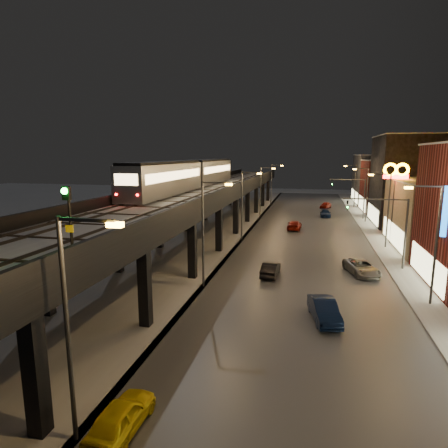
{
  "coord_description": "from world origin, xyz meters",
  "views": [
    {
      "loc": [
        7.94,
        -16.31,
        11.12
      ],
      "look_at": [
        0.45,
        15.84,
        5.0
      ],
      "focal_mm": 30.0,
      "sensor_mm": 36.0,
      "label": 1
    }
  ],
  "objects_px": {
    "car_near_white": "(271,270)",
    "car_onc_dark": "(362,268)",
    "car_taxi": "(121,418)",
    "car_mid_dark": "(294,225)",
    "subway_train": "(191,174)",
    "rail_signal": "(68,208)",
    "car_onc_red": "(326,205)",
    "car_onc_silver": "(324,311)",
    "car_onc_white": "(325,214)"
  },
  "relations": [
    {
      "from": "car_onc_silver",
      "to": "car_onc_dark",
      "type": "height_order",
      "value": "car_onc_silver"
    },
    {
      "from": "car_onc_white",
      "to": "car_onc_red",
      "type": "height_order",
      "value": "car_onc_red"
    },
    {
      "from": "subway_train",
      "to": "car_mid_dark",
      "type": "relative_size",
      "value": 8.15
    },
    {
      "from": "car_taxi",
      "to": "car_onc_red",
      "type": "height_order",
      "value": "car_taxi"
    },
    {
      "from": "subway_train",
      "to": "car_onc_white",
      "type": "height_order",
      "value": "subway_train"
    },
    {
      "from": "car_near_white",
      "to": "car_onc_silver",
      "type": "distance_m",
      "value": 9.8
    },
    {
      "from": "subway_train",
      "to": "car_taxi",
      "type": "height_order",
      "value": "subway_train"
    },
    {
      "from": "subway_train",
      "to": "car_onc_red",
      "type": "distance_m",
      "value": 37.09
    },
    {
      "from": "subway_train",
      "to": "rail_signal",
      "type": "relative_size",
      "value": 11.96
    },
    {
      "from": "car_near_white",
      "to": "car_onc_red",
      "type": "relative_size",
      "value": 1.02
    },
    {
      "from": "car_onc_dark",
      "to": "car_onc_red",
      "type": "bearing_deg",
      "value": 76.39
    },
    {
      "from": "rail_signal",
      "to": "car_onc_dark",
      "type": "bearing_deg",
      "value": 55.71
    },
    {
      "from": "car_onc_silver",
      "to": "car_mid_dark",
      "type": "bearing_deg",
      "value": 84.67
    },
    {
      "from": "car_mid_dark",
      "to": "car_onc_red",
      "type": "distance_m",
      "value": 25.21
    },
    {
      "from": "car_near_white",
      "to": "rail_signal",
      "type": "bearing_deg",
      "value": 74.05
    },
    {
      "from": "subway_train",
      "to": "car_onc_red",
      "type": "bearing_deg",
      "value": 57.32
    },
    {
      "from": "car_taxi",
      "to": "car_onc_dark",
      "type": "distance_m",
      "value": 26.58
    },
    {
      "from": "car_onc_dark",
      "to": "subway_train",
      "type": "bearing_deg",
      "value": 130.05
    },
    {
      "from": "rail_signal",
      "to": "car_onc_dark",
      "type": "xyz_separation_m",
      "value": [
        14.98,
        21.98,
        -8.22
      ]
    },
    {
      "from": "car_onc_silver",
      "to": "car_onc_dark",
      "type": "bearing_deg",
      "value": 59.89
    },
    {
      "from": "car_near_white",
      "to": "car_onc_white",
      "type": "bearing_deg",
      "value": -96.62
    },
    {
      "from": "car_taxi",
      "to": "car_onc_silver",
      "type": "distance_m",
      "value": 15.08
    },
    {
      "from": "rail_signal",
      "to": "car_onc_red",
      "type": "height_order",
      "value": "rail_signal"
    },
    {
      "from": "subway_train",
      "to": "car_onc_dark",
      "type": "bearing_deg",
      "value": -34.04
    },
    {
      "from": "rail_signal",
      "to": "car_onc_white",
      "type": "xyz_separation_m",
      "value": [
        12.77,
        55.56,
        -8.26
      ]
    },
    {
      "from": "rail_signal",
      "to": "car_onc_silver",
      "type": "xyz_separation_m",
      "value": [
        11.25,
        10.87,
        -8.17
      ]
    },
    {
      "from": "rail_signal",
      "to": "car_taxi",
      "type": "relative_size",
      "value": 0.82
    },
    {
      "from": "car_near_white",
      "to": "car_taxi",
      "type": "bearing_deg",
      "value": 82.95
    },
    {
      "from": "car_near_white",
      "to": "car_mid_dark",
      "type": "bearing_deg",
      "value": -89.9
    },
    {
      "from": "subway_train",
      "to": "car_near_white",
      "type": "distance_m",
      "value": 22.75
    },
    {
      "from": "rail_signal",
      "to": "car_onc_silver",
      "type": "height_order",
      "value": "rail_signal"
    },
    {
      "from": "rail_signal",
      "to": "car_onc_silver",
      "type": "relative_size",
      "value": 0.73
    },
    {
      "from": "car_mid_dark",
      "to": "car_onc_silver",
      "type": "relative_size",
      "value": 1.07
    },
    {
      "from": "subway_train",
      "to": "car_onc_red",
      "type": "relative_size",
      "value": 9.87
    },
    {
      "from": "car_taxi",
      "to": "car_onc_dark",
      "type": "height_order",
      "value": "car_onc_dark"
    },
    {
      "from": "car_onc_silver",
      "to": "car_onc_dark",
      "type": "relative_size",
      "value": 0.91
    },
    {
      "from": "rail_signal",
      "to": "car_onc_red",
      "type": "xyz_separation_m",
      "value": [
        13.18,
        66.94,
        -8.23
      ]
    },
    {
      "from": "car_taxi",
      "to": "car_onc_white",
      "type": "xyz_separation_m",
      "value": [
        9.83,
        57.28,
        -0.03
      ]
    },
    {
      "from": "subway_train",
      "to": "car_onc_silver",
      "type": "height_order",
      "value": "subway_train"
    },
    {
      "from": "car_near_white",
      "to": "car_mid_dark",
      "type": "height_order",
      "value": "car_mid_dark"
    },
    {
      "from": "subway_train",
      "to": "car_mid_dark",
      "type": "distance_m",
      "value": 17.26
    },
    {
      "from": "car_onc_white",
      "to": "car_near_white",
      "type": "bearing_deg",
      "value": -99.79
    },
    {
      "from": "car_onc_dark",
      "to": "car_onc_white",
      "type": "height_order",
      "value": "car_onc_dark"
    },
    {
      "from": "rail_signal",
      "to": "car_onc_dark",
      "type": "height_order",
      "value": "rail_signal"
    },
    {
      "from": "car_mid_dark",
      "to": "car_taxi",
      "type": "bearing_deg",
      "value": 86.21
    },
    {
      "from": "car_near_white",
      "to": "car_onc_dark",
      "type": "xyz_separation_m",
      "value": [
        8.29,
        2.43,
        0.02
      ]
    },
    {
      "from": "car_near_white",
      "to": "car_onc_dark",
      "type": "height_order",
      "value": "car_onc_dark"
    },
    {
      "from": "rail_signal",
      "to": "car_onc_red",
      "type": "bearing_deg",
      "value": 78.86
    },
    {
      "from": "car_mid_dark",
      "to": "car_onc_silver",
      "type": "bearing_deg",
      "value": 98.75
    },
    {
      "from": "car_onc_red",
      "to": "subway_train",
      "type": "bearing_deg",
      "value": -103.26
    }
  ]
}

